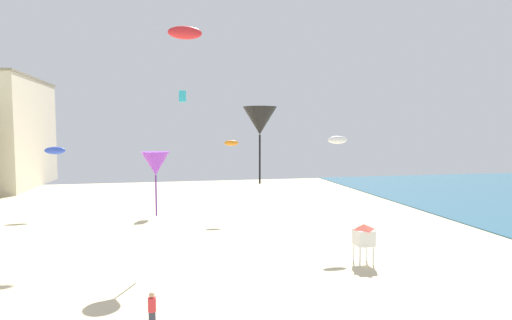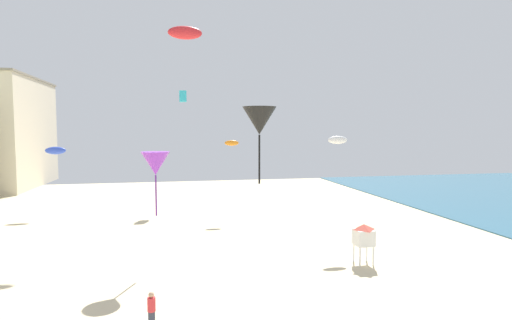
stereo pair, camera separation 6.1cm
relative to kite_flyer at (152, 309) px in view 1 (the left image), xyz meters
The scene contains 9 objects.
kite_flyer is the anchor object (origin of this frame).
lifeguard_stand 14.13m from the kite_flyer, 25.58° to the left, with size 1.10×1.10×2.55m.
kite_cyan_box 32.51m from the kite_flyer, 86.04° to the left, with size 0.80×0.80×1.26m.
kite_orange_parafoil 24.19m from the kite_flyer, 73.53° to the left, with size 1.41×0.39×0.55m.
kite_white_parafoil 18.62m from the kite_flyer, 40.89° to the left, with size 1.53×0.43×0.60m.
kite_black_delta 9.38m from the kite_flyer, 11.67° to the left, with size 1.56×1.56×3.54m.
kite_blue_parafoil 29.76m from the kite_flyer, 111.79° to the left, with size 1.99×0.55×0.77m.
kite_purple_delta 9.73m from the kite_flyer, 90.66° to the left, with size 1.73×1.73×3.94m.
kite_red_parafoil 17.96m from the kite_flyer, 80.37° to the left, with size 2.29×0.64×0.89m.
Camera 1 is at (-1.04, -8.00, 8.40)m, focal length 28.18 mm.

